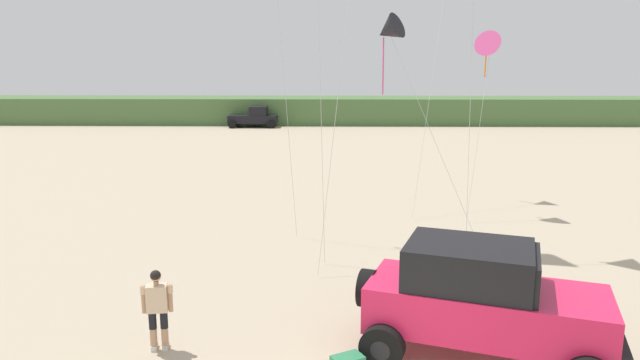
# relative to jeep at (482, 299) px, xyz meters

# --- Properties ---
(dune_ridge) EXTENTS (90.00, 7.97, 2.59)m
(dune_ridge) POSITION_rel_jeep_xyz_m (-8.00, 48.76, 0.10)
(dune_ridge) COLOR #4C703D
(dune_ridge) RESTS_ON ground_plane
(jeep) EXTENTS (5.01, 3.63, 2.26)m
(jeep) POSITION_rel_jeep_xyz_m (0.00, 0.00, 0.00)
(jeep) COLOR #EA2151
(jeep) RESTS_ON ground_plane
(person_watching) EXTENTS (0.62, 0.35, 1.67)m
(person_watching) POSITION_rel_jeep_xyz_m (-6.28, 0.18, -0.26)
(person_watching) COLOR tan
(person_watching) RESTS_ON ground_plane
(distant_pickup) EXTENTS (4.63, 2.42, 1.98)m
(distant_pickup) POSITION_rel_jeep_xyz_m (-10.31, 43.66, -0.26)
(distant_pickup) COLOR black
(distant_pickup) RESTS_ON ground_plane
(kite_black_sled) EXTENTS (1.70, 2.76, 6.93)m
(kite_black_sled) POSITION_rel_jeep_xyz_m (3.08, 11.76, 5.10)
(kite_black_sled) COLOR #E04C93
(kite_black_sled) RESTS_ON ground_plane
(kite_orange_streamer) EXTENTS (3.58, 2.15, 7.43)m
(kite_orange_streamer) POSITION_rel_jeep_xyz_m (-0.97, 9.62, 5.56)
(kite_orange_streamer) COLOR black
(kite_orange_streamer) RESTS_ON ground_plane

